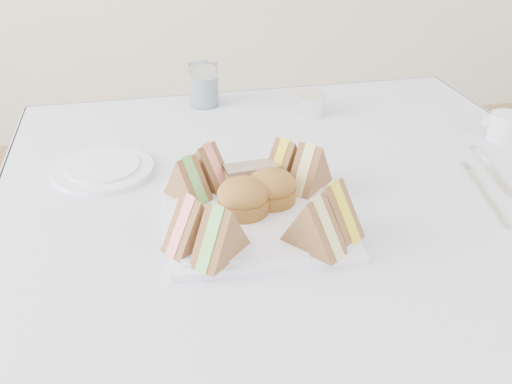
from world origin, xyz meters
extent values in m
cube|color=brown|center=(0.00, 0.00, 0.37)|extent=(0.90, 0.90, 0.74)
cube|color=silver|center=(0.00, 0.00, 0.74)|extent=(1.02, 1.02, 0.01)
cube|color=white|center=(-0.09, -0.07, 0.75)|extent=(0.29, 0.29, 0.01)
cylinder|color=#A7702D|center=(-0.11, -0.06, 0.79)|extent=(0.09, 0.09, 0.05)
cylinder|color=#A7702D|center=(-0.06, -0.04, 0.78)|extent=(0.10, 0.10, 0.05)
cube|color=tan|center=(-0.08, 0.02, 0.78)|extent=(0.09, 0.04, 0.04)
cylinder|color=white|center=(-0.33, 0.15, 0.75)|extent=(0.23, 0.23, 0.01)
cylinder|color=white|center=(-0.11, 0.44, 0.79)|extent=(0.07, 0.07, 0.10)
cylinder|color=white|center=(0.11, 0.33, 0.77)|extent=(0.09, 0.09, 0.04)
cube|color=white|center=(0.36, 0.01, 0.75)|extent=(0.06, 0.20, 0.00)
cube|color=white|center=(0.30, -0.08, 0.75)|extent=(0.05, 0.19, 0.00)
cylinder|color=white|center=(0.45, 0.12, 0.77)|extent=(0.08, 0.08, 0.05)
camera|label=1|loc=(-0.25, -0.80, 1.23)|focal=40.00mm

